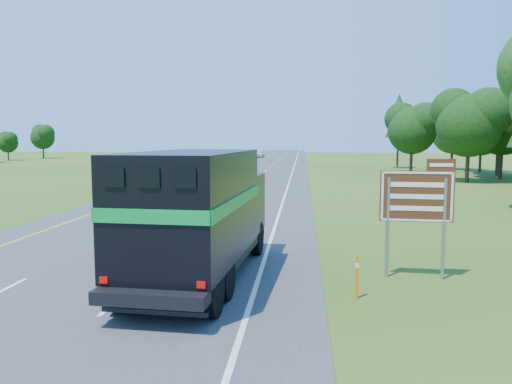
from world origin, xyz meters
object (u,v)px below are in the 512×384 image
(horse_truck, at_px, (199,212))
(far_car, at_px, (259,154))
(white_suv, at_px, (200,170))
(exit_sign, at_px, (418,201))

(horse_truck, distance_m, far_car, 99.92)
(horse_truck, height_order, white_suv, horse_truck)
(horse_truck, height_order, exit_sign, horse_truck)
(horse_truck, distance_m, white_suv, 38.90)
(horse_truck, xyz_separation_m, far_car, (-6.78, 99.68, -1.37))
(horse_truck, distance_m, exit_sign, 6.89)
(horse_truck, xyz_separation_m, white_suv, (-7.85, 38.08, -1.18))
(white_suv, distance_m, far_car, 61.61)
(far_car, relative_size, exit_sign, 1.20)
(horse_truck, relative_size, white_suv, 1.32)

